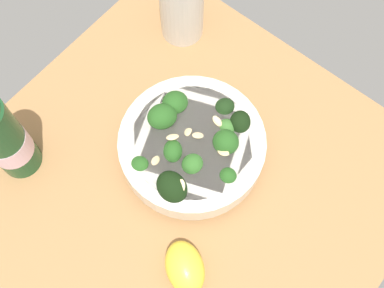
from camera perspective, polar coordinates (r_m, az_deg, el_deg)
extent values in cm
cube|color=#996D42|center=(72.55, -1.24, -5.15)|extent=(60.19, 60.19, 3.06)
cylinder|color=silver|center=(72.05, 0.00, -1.02)|extent=(11.62, 11.62, 1.33)
cylinder|color=silver|center=(69.59, 0.00, -0.21)|extent=(21.12, 21.12, 3.99)
cylinder|color=beige|center=(68.11, 0.00, 0.30)|extent=(17.56, 17.56, 0.80)
cylinder|color=#4A8F3C|center=(70.19, 4.18, 1.65)|extent=(1.30, 1.25, 1.41)
ellipsoid|color=#386B2B|center=(69.00, 4.25, 2.09)|extent=(3.78, 3.50, 3.33)
cylinder|color=#2F662B|center=(67.55, 4.22, -4.18)|extent=(1.59, 1.26, 1.57)
ellipsoid|color=#23511C|center=(66.26, 4.30, -3.80)|extent=(2.78, 3.11, 2.95)
cylinder|color=#4A8F3C|center=(71.61, 3.86, 3.94)|extent=(1.29, 1.31, 1.02)
ellipsoid|color=black|center=(70.53, 3.93, 4.38)|extent=(4.18, 3.68, 3.55)
cylinder|color=#2F662B|center=(69.65, -3.48, 2.67)|extent=(1.85, 1.94, 1.23)
ellipsoid|color=#23511C|center=(68.08, -3.56, 3.30)|extent=(5.95, 5.48, 4.13)
cylinder|color=#589D47|center=(68.66, -6.16, -2.87)|extent=(1.36, 1.49, 1.38)
ellipsoid|color=#23511C|center=(67.32, -6.28, -2.46)|extent=(3.85, 4.08, 3.11)
cylinder|color=#2F662B|center=(71.30, -1.97, 4.28)|extent=(1.92, 1.95, 1.55)
ellipsoid|color=#23511C|center=(69.66, -2.02, 4.98)|extent=(5.20, 4.34, 5.00)
cylinder|color=#3C7A32|center=(67.49, 0.03, -2.79)|extent=(1.20, 1.20, 1.35)
ellipsoid|color=#2D6023|center=(66.15, 0.03, -2.37)|extent=(4.20, 4.34, 3.65)
cylinder|color=#3C7A32|center=(66.71, -2.34, -5.58)|extent=(1.96, 1.90, 1.55)
ellipsoid|color=black|center=(65.01, -2.40, -5.11)|extent=(5.40, 5.99, 4.94)
cylinder|color=#589D47|center=(70.72, 5.60, 2.01)|extent=(1.94, 1.68, 1.81)
ellipsoid|color=black|center=(69.18, 5.73, 2.60)|extent=(4.97, 4.40, 3.55)
cylinder|color=#2F662B|center=(68.59, 3.94, -0.30)|extent=(1.99, 2.01, 1.04)
ellipsoid|color=#23511C|center=(67.05, 4.03, 0.24)|extent=(4.78, 5.18, 4.47)
cylinder|color=#4A8F3C|center=(67.89, -2.25, -1.27)|extent=(1.36, 1.41, 1.01)
ellipsoid|color=#23511C|center=(66.62, -2.29, -0.84)|extent=(4.74, 4.55, 3.61)
ellipsoid|color=#DBBC84|center=(64.01, -1.24, -4.97)|extent=(1.91, 1.88, 1.30)
ellipsoid|color=#DBBC84|center=(68.28, -0.46, 1.52)|extent=(2.08, 1.68, 0.89)
ellipsoid|color=#DBBC84|center=(65.94, 0.69, 1.03)|extent=(2.01, 1.81, 1.06)
ellipsoid|color=#DBBC84|center=(65.51, -2.33, 0.83)|extent=(2.07, 1.82, 0.76)
ellipsoid|color=#DBBC84|center=(65.99, 3.74, -1.00)|extent=(1.31, 1.96, 0.89)
ellipsoid|color=#DBBC84|center=(68.15, 3.01, 2.73)|extent=(1.30, 2.00, 1.17)
ellipsoid|color=#DBBC84|center=(65.39, -4.36, -1.98)|extent=(1.82, 1.37, 1.26)
ellipsoid|color=yellow|center=(65.80, -0.85, -14.46)|extent=(8.20, 8.89, 5.02)
cylinder|color=beige|center=(78.70, -1.24, 16.14)|extent=(7.01, 7.01, 12.65)
cylinder|color=#194723|center=(69.78, -21.49, 0.56)|extent=(5.94, 5.94, 15.97)
cylinder|color=silver|center=(71.37, -20.98, -0.02)|extent=(6.06, 6.06, 4.00)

